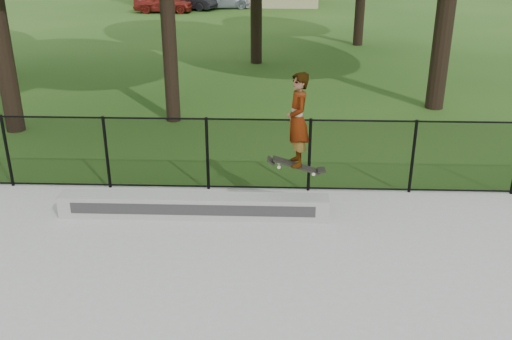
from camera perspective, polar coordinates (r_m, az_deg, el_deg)
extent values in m
cube|color=#AAAAA5|center=(10.37, -6.25, -3.59)|extent=(4.85, 0.40, 0.41)
imported|color=maroon|center=(38.15, -9.26, 16.22)|extent=(3.70, 1.54, 1.26)
imported|color=black|center=(39.34, -6.68, 16.48)|extent=(3.48, 2.28, 1.18)
imported|color=#A6AEBD|center=(39.86, -3.46, 16.64)|extent=(3.81, 2.23, 1.13)
cube|color=black|center=(9.93, 4.04, 0.46)|extent=(0.81, 0.23, 0.28)
imported|color=#B7F1F1|center=(9.64, 4.18, 5.02)|extent=(0.49, 0.65, 1.62)
cylinder|color=black|center=(12.36, -23.63, 1.74)|extent=(0.06, 0.06, 1.50)
cylinder|color=black|center=(11.63, -14.72, 1.70)|extent=(0.06, 0.06, 1.50)
cylinder|color=black|center=(11.22, -4.89, 1.61)|extent=(0.06, 0.06, 1.50)
cylinder|color=black|center=(11.16, 5.37, 1.47)|extent=(0.06, 0.06, 1.50)
cylinder|color=black|center=(11.45, 15.41, 1.28)|extent=(0.06, 0.06, 1.50)
cylinder|color=black|center=(10.98, -5.01, 5.12)|extent=(16.00, 0.04, 0.04)
cylinder|color=black|center=(11.49, -4.77, -1.64)|extent=(16.00, 0.04, 0.04)
cube|color=black|center=(11.22, -4.89, 1.61)|extent=(16.00, 0.01, 1.50)
cylinder|color=black|center=(17.21, 18.57, 15.77)|extent=(0.44, 0.44, 6.14)
cylinder|color=black|center=(15.74, -24.24, 12.38)|extent=(0.44, 0.44, 5.05)
cylinder|color=black|center=(15.39, -8.81, 14.87)|extent=(0.44, 0.44, 5.58)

